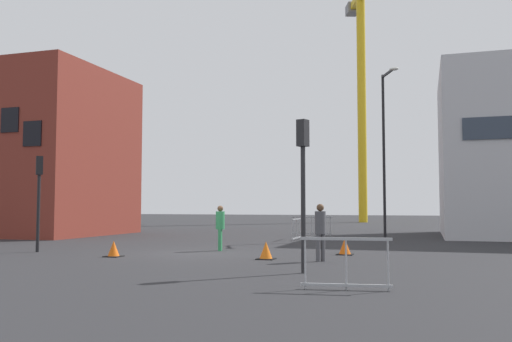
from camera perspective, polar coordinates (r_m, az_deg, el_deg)
ground at (r=20.12m, az=-6.22°, el=-8.57°), size 160.00×160.00×0.00m
brick_building at (r=34.74m, az=-20.55°, el=1.73°), size 7.14×8.72×9.68m
construction_crane at (r=58.77m, az=11.02°, el=10.02°), size 5.42×12.99×24.49m
streetlamp_tall at (r=28.61m, az=13.38°, el=2.94°), size 0.95×1.78×8.52m
traffic_light_near at (r=22.04m, az=-21.81°, el=-1.55°), size 0.37×0.37×3.60m
traffic_light_far at (r=14.19m, az=4.96°, el=0.15°), size 0.31×0.39×3.98m
pedestrian_walking at (r=21.07m, az=-3.77°, el=-5.61°), size 0.34×0.34×1.73m
pedestrian_waiting at (r=17.15m, az=6.77°, el=-5.93°), size 0.34×0.34×1.79m
safety_barrier_front at (r=27.64m, az=4.27°, el=-6.06°), size 0.11×2.04×1.08m
safety_barrier_right_run at (r=11.49m, az=9.42°, el=-9.46°), size 1.86×0.32×1.08m
safety_barrier_rear at (r=31.87m, az=5.86°, el=-5.73°), size 2.34×0.40×1.08m
traffic_cone_by_barrier at (r=19.24m, az=-14.70°, el=-7.95°), size 0.54×0.54×0.54m
traffic_cone_striped at (r=17.75m, az=1.05°, el=-8.40°), size 0.56×0.56×0.57m
traffic_cone_on_verge at (r=19.63m, az=9.30°, el=-7.89°), size 0.57×0.57×0.58m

